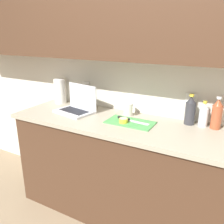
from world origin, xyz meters
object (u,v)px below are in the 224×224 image
object	(u,v)px
paper_towel_roll	(60,91)
measuring_cup	(128,109)
laptop	(77,106)
knife	(128,119)
bottle_water_clear	(190,111)
bottle_oil_tall	(204,115)
lemon_half_cut	(123,120)
cutting_board	(130,122)
bottle_green_soda	(217,114)

from	to	relation	value
paper_towel_roll	measuring_cup	bearing A→B (deg)	-1.29
laptop	knife	distance (m)	0.53
knife	bottle_water_clear	world-z (taller)	bottle_water_clear
knife	paper_towel_roll	bearing A→B (deg)	174.09
bottle_oil_tall	bottle_water_clear	xyz separation A→B (m)	(-0.10, 0.00, 0.02)
lemon_half_cut	bottle_water_clear	size ratio (longest dim) A/B	0.29
cutting_board	bottle_oil_tall	size ratio (longest dim) A/B	1.89
paper_towel_roll	lemon_half_cut	bearing A→B (deg)	-15.23
cutting_board	lemon_half_cut	world-z (taller)	lemon_half_cut
laptop	bottle_oil_tall	world-z (taller)	laptop
knife	lemon_half_cut	xyz separation A→B (m)	(-0.01, -0.07, 0.01)
knife	paper_towel_roll	distance (m)	0.89
bottle_oil_tall	measuring_cup	size ratio (longest dim) A/B	1.89
bottle_water_clear	cutting_board	bearing A→B (deg)	-154.37
bottle_water_clear	measuring_cup	size ratio (longest dim) A/B	2.26
bottle_oil_tall	bottle_green_soda	bearing A→B (deg)	0.00
knife	paper_towel_roll	world-z (taller)	paper_towel_roll
bottle_green_soda	bottle_water_clear	world-z (taller)	bottle_green_soda
bottle_oil_tall	paper_towel_roll	size ratio (longest dim) A/B	0.83
bottle_oil_tall	paper_towel_roll	distance (m)	1.45
knife	bottle_green_soda	world-z (taller)	bottle_green_soda
bottle_green_soda	paper_towel_roll	bearing A→B (deg)	-179.48
cutting_board	bottle_water_clear	bearing A→B (deg)	25.63
cutting_board	paper_towel_roll	distance (m)	0.94
laptop	lemon_half_cut	xyz separation A→B (m)	(0.52, -0.08, -0.03)
laptop	paper_towel_roll	world-z (taller)	paper_towel_roll
bottle_oil_tall	lemon_half_cut	bearing A→B (deg)	-156.81
bottle_oil_tall	bottle_water_clear	size ratio (longest dim) A/B	0.83
bottle_water_clear	measuring_cup	distance (m)	0.54
lemon_half_cut	bottle_green_soda	bearing A→B (deg)	20.24
bottle_oil_tall	bottle_water_clear	bearing A→B (deg)	180.00
lemon_half_cut	bottle_oil_tall	xyz separation A→B (m)	(0.58, 0.25, 0.07)
bottle_green_soda	bottle_oil_tall	distance (m)	0.10
knife	bottle_green_soda	distance (m)	0.70
knife	bottle_oil_tall	xyz separation A→B (m)	(0.58, 0.18, 0.08)
knife	measuring_cup	bearing A→B (deg)	117.53
bottle_green_soda	measuring_cup	xyz separation A→B (m)	(-0.73, -0.03, -0.06)
knife	cutting_board	bearing A→B (deg)	-31.79
bottle_green_soda	paper_towel_roll	xyz separation A→B (m)	(-1.54, -0.01, 0.01)
paper_towel_roll	cutting_board	bearing A→B (deg)	-12.09
bottle_green_soda	paper_towel_roll	size ratio (longest dim) A/B	1.01
laptop	lemon_half_cut	distance (m)	0.53
knife	laptop	bearing A→B (deg)	-175.81
laptop	lemon_half_cut	bearing A→B (deg)	3.28
knife	bottle_green_soda	size ratio (longest dim) A/B	1.14
laptop	measuring_cup	xyz separation A→B (m)	(0.47, 0.14, -0.00)
cutting_board	laptop	bearing A→B (deg)	176.53
cutting_board	bottle_water_clear	xyz separation A→B (m)	(0.43, 0.21, 0.11)
laptop	cutting_board	size ratio (longest dim) A/B	0.99
cutting_board	bottle_oil_tall	xyz separation A→B (m)	(0.54, 0.21, 0.09)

